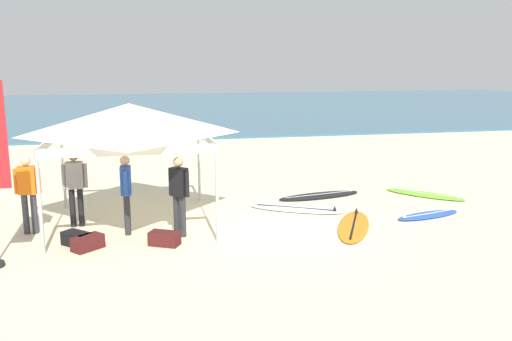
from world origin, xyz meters
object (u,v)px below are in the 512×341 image
Objects in this scene: canopy_tent at (129,120)px; surfboard_black at (320,195)px; surfboard_lime at (425,194)px; person_black at (179,191)px; surfboard_orange at (354,226)px; gear_bag_by_pole at (88,243)px; surfboard_blue at (428,215)px; person_grey at (75,184)px; gear_bag_near_tent at (77,239)px; person_orange at (28,189)px; surfboard_white at (296,209)px; gear_bag_on_sand at (164,238)px; person_blue at (126,189)px.

surfboard_black is at bearing 16.46° from canopy_tent.
canopy_tent is 8.28m from surfboard_lime.
canopy_tent is 2.05m from person_black.
gear_bag_by_pole reaches higher than surfboard_orange.
surfboard_blue is 8.25m from person_grey.
person_grey is 2.85× the size of gear_bag_near_tent.
person_orange is at bearing -172.79° from surfboard_lime.
gear_bag_on_sand is (-3.34, -1.97, 0.10)m from surfboard_white.
person_blue is (-0.12, -0.75, -1.40)m from canopy_tent.
canopy_tent is 1.39× the size of surfboard_orange.
gear_bag_by_pole is (-7.78, -0.72, 0.10)m from surfboard_blue.
surfboard_blue is 1.10× the size of person_blue.
gear_bag_near_tent is at bearing 179.77° from surfboard_orange.
person_grey is at bearing 152.09° from person_black.
gear_bag_near_tent is (1.05, -1.03, -0.85)m from person_orange.
surfboard_blue is 1.10× the size of person_black.
surfboard_orange is 5.07m from person_blue.
surfboard_lime is 3.41× the size of gear_bag_by_pole.
person_orange is at bearing 153.65° from gear_bag_on_sand.
person_orange reaches higher than gear_bag_near_tent.
canopy_tent is 5.86× the size of gear_bag_on_sand.
person_black is 2.85× the size of gear_bag_by_pole.
person_black reaches higher than surfboard_blue.
surfboard_blue is at bearing 6.96° from gear_bag_on_sand.
surfboard_white is 3.99× the size of gear_bag_near_tent.
surfboard_blue is at bearing 12.10° from surfboard_orange.
person_black is at bearing -154.51° from surfboard_white.
surfboard_orange is at bearing -62.35° from surfboard_white.
gear_bag_near_tent is at bearing -149.71° from person_blue.
person_black is (-6.90, -2.11, 0.95)m from surfboard_lime.
surfboard_lime is at bearing -9.76° from surfboard_black.
surfboard_white is at bearing 21.57° from gear_bag_by_pole.
gear_bag_near_tent is at bearing -165.63° from surfboard_lime.
person_orange and person_blue have the same top height.
gear_bag_by_pole is (-5.86, -3.10, 0.10)m from surfboard_black.
surfboard_black and surfboard_lime have the same top height.
person_blue is (-7.99, -1.72, 0.95)m from surfboard_lime.
surfboard_white is 1.27× the size of surfboard_blue.
surfboard_orange is (4.82, -1.36, -2.35)m from canopy_tent.
canopy_tent is 1.59m from person_blue.
surfboard_lime is at bearing 20.06° from gear_bag_on_sand.
surfboard_lime is at bearing 37.33° from surfboard_orange.
canopy_tent is 4.62m from surfboard_white.
person_orange is at bearing -166.09° from surfboard_black.
surfboard_blue is (6.90, -0.91, -2.35)m from canopy_tent.
surfboard_black is (1.01, 1.18, -0.00)m from surfboard_white.
surfboard_orange is at bearing -93.09° from surfboard_black.
canopy_tent is at bearing 61.55° from gear_bag_by_pole.
surfboard_black is 1.24× the size of surfboard_lime.
person_blue is at bearing -167.87° from surfboard_lime.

